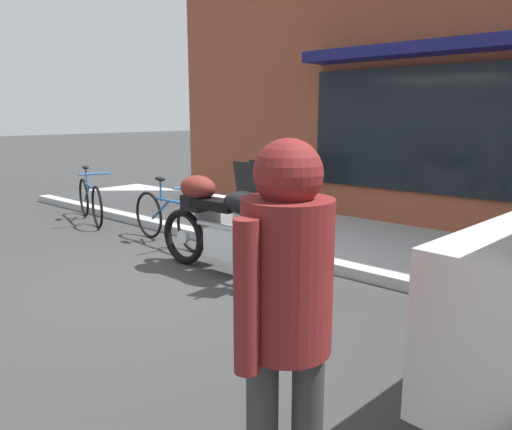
{
  "coord_description": "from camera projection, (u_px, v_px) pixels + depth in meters",
  "views": [
    {
      "loc": [
        4.05,
        -3.19,
        1.77
      ],
      "look_at": [
        0.59,
        0.72,
        0.7
      ],
      "focal_mm": 34.41,
      "sensor_mm": 36.0,
      "label": 1
    }
  ],
  "objects": [
    {
      "name": "ground_plane",
      "position": [
        171.0,
        281.0,
        5.32
      ],
      "size": [
        80.0,
        80.0,
        0.0
      ],
      "primitive_type": "plane",
      "color": "#313131"
    },
    {
      "name": "touring_motorcycle",
      "position": [
        224.0,
        221.0,
        5.43
      ],
      "size": [
        2.22,
        0.65,
        1.41
      ],
      "color": "black",
      "rests_on": "ground_plane"
    },
    {
      "name": "pedestrian_walking",
      "position": [
        286.0,
        293.0,
        2.02
      ],
      "size": [
        0.4,
        0.56,
        1.68
      ],
      "color": "#353535",
      "rests_on": "ground_plane"
    },
    {
      "name": "parked_bicycle",
      "position": [
        169.0,
        218.0,
        6.74
      ],
      "size": [
        1.75,
        0.48,
        0.93
      ],
      "color": "black",
      "rests_on": "ground_plane"
    },
    {
      "name": "sandwich_board_sign",
      "position": [
        254.0,
        191.0,
        7.79
      ],
      "size": [
        0.55,
        0.41,
        0.93
      ],
      "color": "black",
      "rests_on": "sidewalk_curb"
    },
    {
      "name": "second_bicycle_by_cafe",
      "position": [
        90.0,
        200.0,
        8.21
      ],
      "size": [
        1.66,
        0.68,
        0.93
      ],
      "color": "black",
      "rests_on": "ground_plane"
    }
  ]
}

